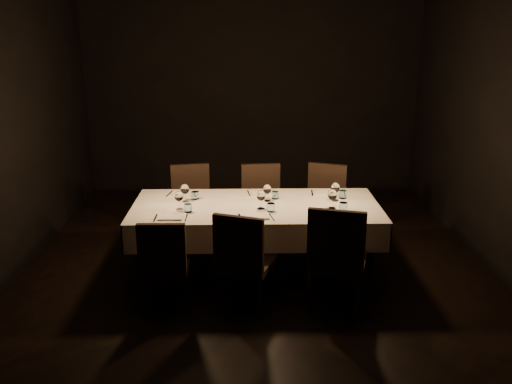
{
  "coord_description": "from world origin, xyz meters",
  "views": [
    {
      "loc": [
        -0.1,
        -5.23,
        2.55
      ],
      "look_at": [
        0.0,
        0.0,
        0.9
      ],
      "focal_mm": 38.0,
      "sensor_mm": 36.0,
      "label": 1
    }
  ],
  "objects_px": {
    "dining_table": "(256,212)",
    "chair_near_left": "(164,261)",
    "chair_near_center": "(243,257)",
    "chair_far_right": "(324,201)",
    "chair_far_left": "(192,201)",
    "chair_near_right": "(337,256)",
    "chair_far_center": "(262,202)"
  },
  "relations": [
    {
      "from": "chair_near_left",
      "to": "chair_far_center",
      "type": "height_order",
      "value": "chair_far_center"
    },
    {
      "from": "chair_near_right",
      "to": "chair_far_right",
      "type": "distance_m",
      "value": 1.64
    },
    {
      "from": "chair_near_left",
      "to": "chair_far_center",
      "type": "xyz_separation_m",
      "value": [
        0.93,
        1.56,
        0.03
      ]
    },
    {
      "from": "chair_near_center",
      "to": "chair_far_left",
      "type": "xyz_separation_m",
      "value": [
        -0.61,
        1.63,
        -0.01
      ]
    },
    {
      "from": "chair_near_left",
      "to": "chair_near_center",
      "type": "xyz_separation_m",
      "value": [
        0.71,
        -0.03,
        0.04
      ]
    },
    {
      "from": "dining_table",
      "to": "chair_near_left",
      "type": "height_order",
      "value": "chair_near_left"
    },
    {
      "from": "chair_near_right",
      "to": "chair_far_left",
      "type": "bearing_deg",
      "value": -33.61
    },
    {
      "from": "chair_near_right",
      "to": "chair_far_right",
      "type": "xyz_separation_m",
      "value": [
        0.12,
        1.64,
        -0.04
      ]
    },
    {
      "from": "dining_table",
      "to": "chair_near_center",
      "type": "height_order",
      "value": "chair_near_center"
    },
    {
      "from": "chair_far_left",
      "to": "chair_far_right",
      "type": "bearing_deg",
      "value": -11.16
    },
    {
      "from": "chair_near_right",
      "to": "chair_far_center",
      "type": "relative_size",
      "value": 1.08
    },
    {
      "from": "chair_near_left",
      "to": "chair_near_center",
      "type": "distance_m",
      "value": 0.71
    },
    {
      "from": "dining_table",
      "to": "chair_far_right",
      "type": "relative_size",
      "value": 2.64
    },
    {
      "from": "chair_near_center",
      "to": "chair_far_right",
      "type": "height_order",
      "value": "chair_near_center"
    },
    {
      "from": "chair_near_right",
      "to": "chair_near_left",
      "type": "bearing_deg",
      "value": 12.68
    },
    {
      "from": "chair_far_left",
      "to": "dining_table",
      "type": "bearing_deg",
      "value": -58.28
    },
    {
      "from": "chair_near_center",
      "to": "chair_near_right",
      "type": "distance_m",
      "value": 0.84
    },
    {
      "from": "chair_far_right",
      "to": "dining_table",
      "type": "bearing_deg",
      "value": -115.45
    },
    {
      "from": "chair_near_center",
      "to": "chair_far_left",
      "type": "relative_size",
      "value": 1.02
    },
    {
      "from": "chair_far_right",
      "to": "chair_far_left",
      "type": "bearing_deg",
      "value": -161.4
    },
    {
      "from": "dining_table",
      "to": "chair_near_center",
      "type": "distance_m",
      "value": 0.8
    },
    {
      "from": "chair_near_right",
      "to": "chair_far_center",
      "type": "bearing_deg",
      "value": -53.68
    },
    {
      "from": "chair_far_center",
      "to": "chair_near_right",
      "type": "bearing_deg",
      "value": -74.7
    },
    {
      "from": "dining_table",
      "to": "chair_far_left",
      "type": "xyz_separation_m",
      "value": [
        -0.75,
        0.85,
        -0.17
      ]
    },
    {
      "from": "chair_near_right",
      "to": "chair_far_right",
      "type": "relative_size",
      "value": 1.08
    },
    {
      "from": "chair_near_left",
      "to": "chair_near_center",
      "type": "bearing_deg",
      "value": 178.44
    },
    {
      "from": "chair_near_left",
      "to": "chair_far_right",
      "type": "relative_size",
      "value": 0.93
    },
    {
      "from": "dining_table",
      "to": "chair_far_center",
      "type": "height_order",
      "value": "chair_far_center"
    },
    {
      "from": "chair_near_right",
      "to": "chair_far_left",
      "type": "xyz_separation_m",
      "value": [
        -1.45,
        1.68,
        -0.04
      ]
    },
    {
      "from": "chair_near_left",
      "to": "chair_far_left",
      "type": "relative_size",
      "value": 0.94
    },
    {
      "from": "dining_table",
      "to": "chair_near_left",
      "type": "bearing_deg",
      "value": -138.28
    },
    {
      "from": "chair_near_left",
      "to": "dining_table",
      "type": "bearing_deg",
      "value": -137.71
    }
  ]
}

